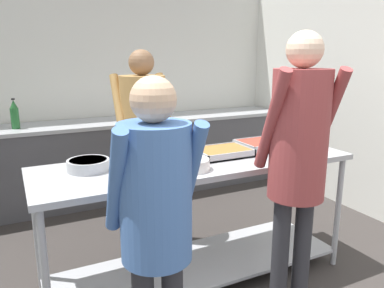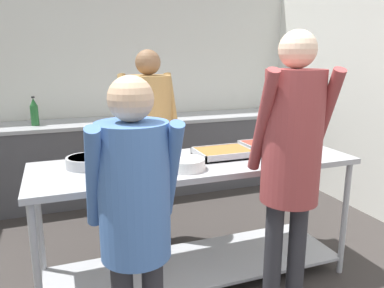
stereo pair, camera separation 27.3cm
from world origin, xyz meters
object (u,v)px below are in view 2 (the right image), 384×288
cook_behind_counter (150,129)px  water_bottle (34,112)px  guest_serving_left (291,152)px  plate_stack (185,164)px  serving_tray_vegetables (223,153)px  serving_tray_roast (274,145)px  broccoli_bowl (139,160)px  guest_serving_right (135,204)px  sauce_pan (87,161)px

cook_behind_counter → water_bottle: cook_behind_counter is taller
guest_serving_left → cook_behind_counter: guest_serving_left is taller
plate_stack → serving_tray_vegetables: 0.42m
serving_tray_roast → water_bottle: water_bottle is taller
broccoli_bowl → guest_serving_left: (0.75, -0.67, 0.15)m
plate_stack → serving_tray_roast: 0.90m
cook_behind_counter → broccoli_bowl: bearing=-110.1°
serving_tray_roast → cook_behind_counter: bearing=147.3°
serving_tray_vegetables → guest_serving_right: (-0.83, -0.78, 0.02)m
sauce_pan → broccoli_bowl: 0.35m
sauce_pan → cook_behind_counter: bearing=44.9°
sauce_pan → guest_serving_right: 0.86m
serving_tray_vegetables → guest_serving_right: 1.14m
sauce_pan → guest_serving_left: (1.08, -0.75, 0.15)m
broccoli_bowl → water_bottle: (-0.72, 1.92, 0.10)m
serving_tray_vegetables → water_bottle: 2.33m
serving_tray_roast → guest_serving_right: (-1.31, -0.86, 0.02)m
sauce_pan → guest_serving_right: size_ratio=0.26×
cook_behind_counter → guest_serving_right: bearing=-106.9°
serving_tray_roast → cook_behind_counter: cook_behind_counter is taller
broccoli_bowl → guest_serving_left: bearing=-41.8°
guest_serving_right → guest_serving_left: bearing=6.0°
sauce_pan → water_bottle: (-0.38, 1.83, 0.10)m
sauce_pan → broccoli_bowl: bearing=-14.1°
serving_tray_roast → guest_serving_right: size_ratio=0.31×
guest_serving_right → serving_tray_roast: bearing=33.2°
sauce_pan → serving_tray_vegetables: bearing=-4.0°
guest_serving_right → water_bottle: guest_serving_right is taller
broccoli_bowl → serving_tray_vegetables: size_ratio=0.48×
guest_serving_left → water_bottle: 2.97m
broccoli_bowl → serving_tray_roast: (1.12, 0.09, -0.01)m
serving_tray_vegetables → serving_tray_roast: bearing=8.8°
guest_serving_left → broccoli_bowl: bearing=138.2°
serving_tray_vegetables → water_bottle: size_ratio=1.28×
sauce_pan → serving_tray_vegetables: size_ratio=1.03×
serving_tray_vegetables → plate_stack: bearing=-150.6°
guest_serving_left → guest_serving_right: bearing=-174.0°
broccoli_bowl → serving_tray_vegetables: 0.64m
guest_serving_left → plate_stack: bearing=135.3°
serving_tray_vegetables → cook_behind_counter: bearing=121.7°
sauce_pan → water_bottle: size_ratio=1.31×
serving_tray_roast → water_bottle: size_ratio=1.57×
plate_stack → serving_tray_vegetables: size_ratio=0.66×
serving_tray_vegetables → guest_serving_right: size_ratio=0.25×
sauce_pan → guest_serving_left: guest_serving_left is taller
serving_tray_roast → broccoli_bowl: bearing=-175.3°
plate_stack → cook_behind_counter: size_ratio=0.15×
guest_serving_right → cook_behind_counter: size_ratio=0.92×
guest_serving_left → water_bottle: (-1.46, 2.58, -0.05)m
guest_serving_right → serving_tray_vegetables: bearing=43.3°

